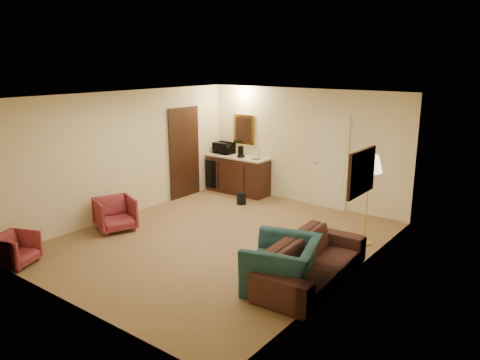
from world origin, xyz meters
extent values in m
plane|color=olive|center=(0.00, 0.00, 0.00)|extent=(6.00, 6.00, 0.00)
cube|color=beige|center=(0.00, 3.00, 1.30)|extent=(5.00, 0.02, 2.60)
cube|color=beige|center=(-2.50, 0.00, 1.30)|extent=(0.02, 6.00, 2.60)
cube|color=beige|center=(2.50, 0.00, 1.30)|extent=(0.02, 6.00, 2.60)
cube|color=white|center=(0.00, 0.00, 2.60)|extent=(5.00, 6.00, 0.02)
cube|color=#F3EBC7|center=(0.70, 2.97, 1.02)|extent=(0.82, 0.06, 2.05)
cube|color=black|center=(-2.47, 1.70, 1.05)|extent=(0.06, 0.98, 2.10)
cube|color=gold|center=(-1.65, 2.97, 1.55)|extent=(0.62, 0.04, 0.72)
cube|color=black|center=(2.46, 0.40, 1.55)|extent=(0.06, 0.90, 0.70)
cube|color=#3C1A13|center=(-1.65, 2.72, 0.46)|extent=(1.64, 0.58, 0.92)
imported|color=black|center=(2.15, -0.44, 0.43)|extent=(0.78, 2.26, 0.87)
imported|color=#1C4747|center=(1.90, -0.90, 0.48)|extent=(1.01, 1.26, 0.96)
imported|color=#993432|center=(-1.93, -0.81, 0.35)|extent=(0.85, 0.87, 0.71)
imported|color=#993432|center=(-1.90, -2.80, 0.29)|extent=(0.71, 0.73, 0.58)
cube|color=black|center=(1.30, 0.09, 0.20)|extent=(0.72, 0.51, 0.40)
cube|color=gold|center=(2.20, 1.40, 0.82)|extent=(0.57, 0.57, 1.63)
cylinder|color=black|center=(-1.00, 2.00, 0.13)|extent=(0.29, 0.29, 0.27)
imported|color=black|center=(-2.15, 2.79, 1.09)|extent=(0.53, 0.33, 0.34)
cylinder|color=black|center=(-1.51, 2.65, 1.06)|extent=(0.18, 0.18, 0.27)
camera|label=1|loc=(5.13, -6.18, 3.19)|focal=35.00mm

